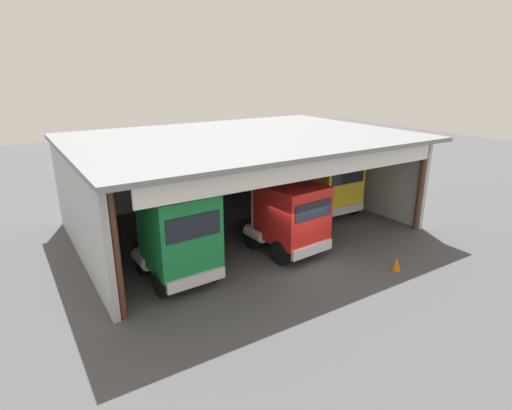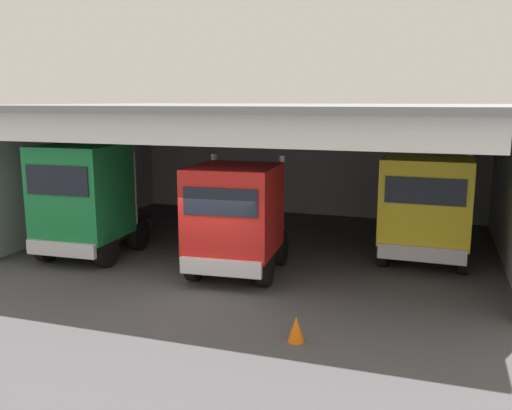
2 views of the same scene
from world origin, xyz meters
name	(u,v)px [view 1 (image 1 of 2)]	position (x,y,z in m)	size (l,w,h in m)	color
ground_plane	(303,265)	(0.00, 0.00, 0.00)	(80.00, 80.00, 0.00)	#4C4C4F
workshop_shed	(231,159)	(0.00, 6.20, 3.50)	(16.20, 11.76, 4.87)	#ADB2B7
truck_green_center_bay	(178,236)	(-4.96, 1.52, 1.93)	(2.71, 4.39, 3.66)	#197F3D
truck_red_yard_outside	(288,216)	(0.19, 1.39, 1.74)	(2.75, 4.51, 3.40)	red
truck_yellow_right_bay	(330,185)	(5.29, 4.29, 1.76)	(2.77, 4.25, 3.58)	yellow
oil_drum	(177,201)	(-1.66, 9.91, 0.45)	(0.58, 0.58, 0.89)	#B21E19
tool_cart	(159,206)	(-2.93, 9.48, 0.50)	(0.90, 0.60, 1.00)	#1E59A5
traffic_cone	(396,264)	(2.97, -2.41, 0.28)	(0.36, 0.36, 0.56)	orange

